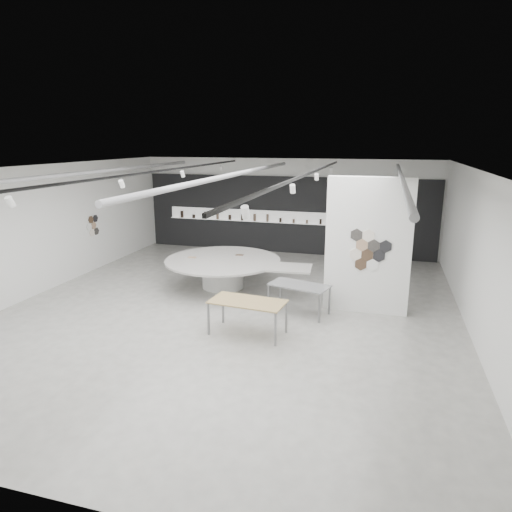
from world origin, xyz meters
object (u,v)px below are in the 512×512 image
(sample_table_wood, at_px, (248,303))
(kitchen_counter, at_px, (368,248))
(display_island, at_px, (225,269))
(sample_table_stone, at_px, (299,287))
(partition_column, at_px, (368,246))

(sample_table_wood, height_order, kitchen_counter, kitchen_counter)
(display_island, distance_m, sample_table_stone, 3.06)
(display_island, relative_size, sample_table_stone, 2.83)
(kitchen_counter, bearing_deg, partition_column, -86.26)
(sample_table_stone, bearing_deg, kitchen_counter, 76.31)
(kitchen_counter, bearing_deg, sample_table_stone, -101.67)
(display_island, xyz_separation_m, kitchen_counter, (4.14, 4.64, -0.11))
(display_island, xyz_separation_m, sample_table_stone, (2.63, -1.56, 0.13))
(sample_table_stone, relative_size, kitchen_counter, 0.99)
(kitchen_counter, bearing_deg, sample_table_wood, -105.19)
(sample_table_wood, xyz_separation_m, kitchen_counter, (2.43, 7.86, -0.29))
(sample_table_stone, bearing_deg, sample_table_wood, -119.12)
(partition_column, bearing_deg, sample_table_wood, -138.07)
(partition_column, relative_size, display_island, 0.75)
(display_island, bearing_deg, kitchen_counter, 43.43)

